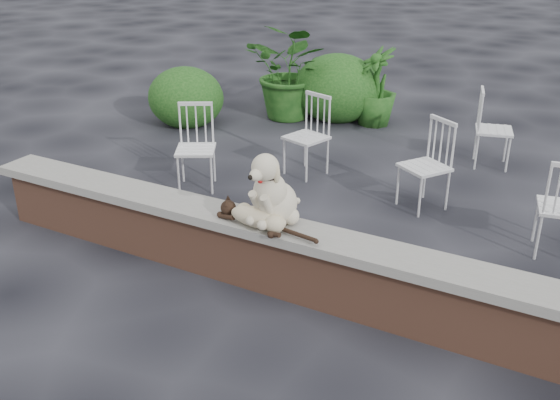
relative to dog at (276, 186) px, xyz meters
The scene contains 12 objects.
ground 0.90m from the dog, 19.87° to the right, with size 60.00×60.00×0.00m, color black.
brick_wall 0.66m from the dog, 19.87° to the right, with size 6.00×0.30×0.50m, color brown.
capstone 0.38m from the dog, 19.87° to the right, with size 6.20×0.40×0.08m, color slate.
dog is the anchor object (origin of this frame).
cat 0.28m from the dog, 118.07° to the right, with size 1.09×0.26×0.19m, color tan, non-canonical shape.
chair_b 2.51m from the dog, 110.83° to the left, with size 0.56×0.56×0.94m, color white, non-canonical shape.
chair_a 2.27m from the dog, 142.51° to the left, with size 0.56×0.56×0.94m, color white, non-canonical shape.
chair_e 3.78m from the dog, 74.83° to the left, with size 0.56×0.56×0.94m, color white, non-canonical shape.
chair_d 2.18m from the dog, 73.56° to the left, with size 0.56×0.56×0.94m, color white, non-canonical shape.
potted_plant_a 4.69m from the dog, 116.07° to the left, with size 1.28×1.11×1.42m, color #133E11.
potted_plant_b 4.61m from the dog, 100.84° to the left, with size 0.63×0.63×1.12m, color #133E11.
shrubbery 4.76m from the dog, 116.52° to the left, with size 3.00×2.83×1.02m.
Camera 1 is at (2.06, -3.93, 2.85)m, focal length 40.67 mm.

